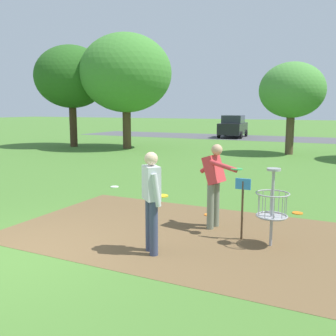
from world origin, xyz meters
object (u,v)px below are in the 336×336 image
at_px(player_foreground_watching, 214,180).
at_px(tree_mid_center, 126,73).
at_px(disc_golf_basket, 269,204).
at_px(frisbee_by_tee, 209,215).
at_px(frisbee_far_right, 297,213).
at_px(tree_near_right, 71,77).
at_px(frisbee_mid_grass, 115,187).
at_px(player_throwing, 152,197).
at_px(parked_car_leftmost, 233,126).
at_px(tree_near_left, 292,91).

distance_m(player_foreground_watching, tree_mid_center, 16.19).
bearing_deg(disc_golf_basket, tree_mid_center, 130.35).
height_order(disc_golf_basket, frisbee_by_tee, disc_golf_basket).
bearing_deg(frisbee_far_right, tree_near_right, 145.93).
bearing_deg(frisbee_mid_grass, player_throwing, -49.71).
relative_size(player_throwing, tree_mid_center, 0.25).
xyz_separation_m(frisbee_by_tee, parked_car_leftmost, (-6.15, 23.04, 0.91)).
relative_size(player_foreground_watching, tree_near_left, 0.36).
height_order(player_foreground_watching, frisbee_by_tee, player_foreground_watching).
xyz_separation_m(player_foreground_watching, player_throwing, (-0.49, -1.74, -0.02)).
distance_m(frisbee_by_tee, tree_near_right, 17.69).
relative_size(frisbee_mid_grass, parked_car_leftmost, 0.06).
relative_size(tree_mid_center, parked_car_leftmost, 1.55).
bearing_deg(frisbee_far_right, player_foreground_watching, -127.15).
xyz_separation_m(frisbee_mid_grass, frisbee_far_right, (5.48, -0.64, 0.00)).
relative_size(disc_golf_basket, player_throwing, 0.81).
distance_m(frisbee_far_right, tree_near_right, 18.47).
xyz_separation_m(disc_golf_basket, parked_car_leftmost, (-7.72, 24.39, 0.17)).
bearing_deg(frisbee_mid_grass, tree_near_left, 72.15).
bearing_deg(player_foreground_watching, frisbee_mid_grass, 148.58).
bearing_deg(parked_car_leftmost, tree_near_left, -59.56).
distance_m(player_throwing, tree_near_right, 19.14).
bearing_deg(frisbee_mid_grass, frisbee_far_right, -6.62).
bearing_deg(parked_car_leftmost, frisbee_by_tee, -75.05).
height_order(frisbee_far_right, parked_car_leftmost, parked_car_leftmost).
bearing_deg(tree_near_left, tree_near_right, -172.66).
bearing_deg(frisbee_by_tee, tree_near_right, 139.72).
height_order(player_throwing, tree_near_right, tree_near_right).
bearing_deg(tree_mid_center, player_foreground_watching, -51.68).
bearing_deg(frisbee_by_tee, tree_near_left, 90.51).
relative_size(disc_golf_basket, tree_near_right, 0.22).
bearing_deg(tree_mid_center, player_throwing, -56.63).
distance_m(player_throwing, parked_car_leftmost, 26.31).
bearing_deg(frisbee_by_tee, frisbee_mid_grass, 155.66).
distance_m(player_foreground_watching, frisbee_mid_grass, 4.87).
distance_m(disc_golf_basket, player_throwing, 2.08).
xyz_separation_m(player_throwing, frisbee_mid_grass, (-3.59, 4.23, -0.96)).
height_order(tree_near_right, parked_car_leftmost, tree_near_right).
bearing_deg(parked_car_leftmost, tree_near_right, -120.16).
bearing_deg(player_foreground_watching, frisbee_far_right, 52.85).
height_order(frisbee_far_right, tree_near_left, tree_near_left).
height_order(disc_golf_basket, player_throwing, player_throwing).
bearing_deg(parked_car_leftmost, disc_golf_basket, -72.43).
bearing_deg(tree_near_right, tree_mid_center, 7.69).
xyz_separation_m(frisbee_mid_grass, tree_near_right, (-9.40, 9.43, 4.31)).
bearing_deg(player_foreground_watching, tree_mid_center, 128.32).
xyz_separation_m(disc_golf_basket, frisbee_by_tee, (-1.57, 1.35, -0.74)).
relative_size(frisbee_by_tee, tree_mid_center, 0.03).
distance_m(tree_near_right, parked_car_leftmost, 14.23).
height_order(frisbee_mid_grass, tree_near_left, tree_near_left).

